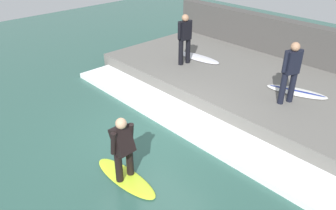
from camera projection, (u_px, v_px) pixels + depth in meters
ground_plane at (153, 136)px, 8.35m from camera, size 28.00×28.00×0.00m
concrete_ledge at (243, 82)px, 10.52m from camera, size 4.40×9.36×0.52m
back_wall at (286, 46)px, 11.67m from camera, size 0.50×9.83×1.80m
wave_foam_crest at (183, 118)px, 8.95m from camera, size 1.17×8.89×0.16m
surfboard_riding at (126, 178)px, 6.93m from camera, size 0.60×1.78×0.06m
surfer_riding at (123, 146)px, 6.52m from camera, size 0.54×0.42×1.44m
surfer_waiting_near at (291, 70)px, 8.37m from camera, size 0.53×0.36×1.68m
surfboard_waiting_near at (297, 92)px, 9.31m from camera, size 1.01×1.75×0.07m
surfer_waiting_far at (185, 37)px, 10.78m from camera, size 0.56×0.29×1.68m
surfboard_waiting_far at (198, 57)px, 11.66m from camera, size 0.69×1.81×0.06m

